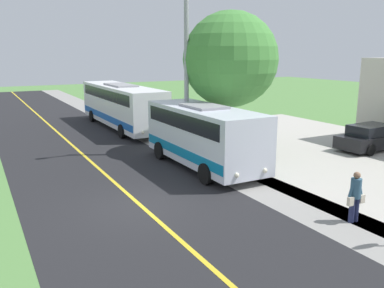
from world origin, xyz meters
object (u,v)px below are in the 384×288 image
object	(u,v)px
transit_bus_rear	(121,104)
street_light_pole	(184,65)
shuttle_bus_front	(204,133)
pedestrian_with_bags	(355,195)
parked_car_near	(371,138)
tree_curbside	(230,60)

from	to	relation	value
transit_bus_rear	street_light_pole	world-z (taller)	street_light_pole
shuttle_bus_front	street_light_pole	distance (m)	4.05
street_light_pole	shuttle_bus_front	bearing A→B (deg)	82.83
pedestrian_with_bags	parked_car_near	world-z (taller)	pedestrian_with_bags
transit_bus_rear	parked_car_near	bearing A→B (deg)	127.14
pedestrian_with_bags	tree_curbside	xyz separation A→B (m)	(-1.82, -10.11, 4.13)
parked_car_near	tree_curbside	world-z (taller)	tree_curbside
pedestrian_with_bags	tree_curbside	size ratio (longest dim) A/B	0.22
tree_curbside	street_light_pole	bearing A→B (deg)	-10.96
shuttle_bus_front	street_light_pole	bearing A→B (deg)	-97.17
shuttle_bus_front	pedestrian_with_bags	size ratio (longest dim) A/B	4.55
tree_curbside	shuttle_bus_front	bearing A→B (deg)	36.50
transit_bus_rear	parked_car_near	world-z (taller)	transit_bus_rear
shuttle_bus_front	parked_car_near	size ratio (longest dim) A/B	1.72
pedestrian_with_bags	parked_car_near	bearing A→B (deg)	-144.23
parked_car_near	street_light_pole	bearing A→B (deg)	-22.13
shuttle_bus_front	pedestrian_with_bags	bearing A→B (deg)	97.27
shuttle_bus_front	pedestrian_with_bags	xyz separation A→B (m)	(-1.02, 8.01, -0.74)
transit_bus_rear	street_light_pole	bearing A→B (deg)	91.98
street_light_pole	parked_car_near	bearing A→B (deg)	157.87
shuttle_bus_front	transit_bus_rear	world-z (taller)	transit_bus_rear
pedestrian_with_bags	street_light_pole	bearing A→B (deg)	-86.24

